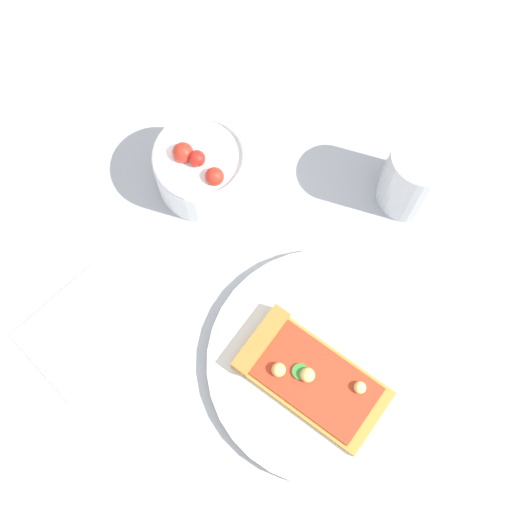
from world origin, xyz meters
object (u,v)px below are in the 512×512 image
pizza_slice_main (303,372)px  soda_glass (414,178)px  salad_bowl (202,168)px  paper_napkin (84,330)px  plate (325,363)px

pizza_slice_main → soda_glass: soda_glass is taller
salad_bowl → paper_napkin: size_ratio=0.87×
pizza_slice_main → salad_bowl: bearing=76.4°
plate → soda_glass: bearing=23.6°
plate → soda_glass: soda_glass is taller
salad_bowl → soda_glass: soda_glass is taller
paper_napkin → plate: bearing=-47.5°
pizza_slice_main → soda_glass: (0.23, 0.08, 0.03)m
plate → paper_napkin: size_ratio=2.04×
pizza_slice_main → salad_bowl: size_ratio=1.59×
plate → pizza_slice_main: pizza_slice_main is taller
pizza_slice_main → salad_bowl: 0.26m
salad_bowl → paper_napkin: salad_bowl is taller
pizza_slice_main → plate: bearing=-14.4°
pizza_slice_main → soda_glass: bearing=19.7°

